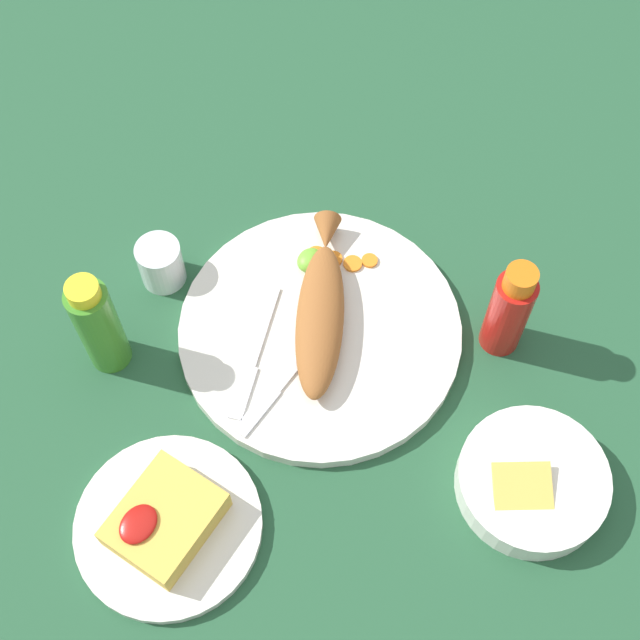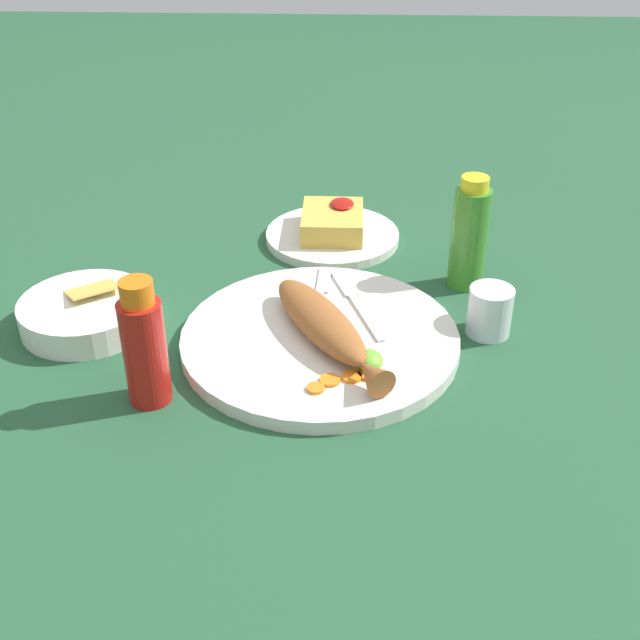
{
  "view_description": "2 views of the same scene",
  "coord_description": "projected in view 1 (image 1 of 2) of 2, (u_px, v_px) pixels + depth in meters",
  "views": [
    {
      "loc": [
        0.44,
        0.29,
        0.99
      ],
      "look_at": [
        0.0,
        0.0,
        0.04
      ],
      "focal_mm": 50.0,
      "sensor_mm": 36.0,
      "label": 1
    },
    {
      "loc": [
        -0.84,
        -0.04,
        0.57
      ],
      "look_at": [
        0.0,
        0.0,
        0.04
      ],
      "focal_mm": 45.0,
      "sensor_mm": 36.0,
      "label": 2
    }
  ],
  "objects": [
    {
      "name": "carrot_slice_far",
      "position": [
        316.0,
        256.0,
        1.15
      ],
      "size": [
        0.03,
        0.03,
        0.0
      ],
      "primitive_type": "cylinder",
      "color": "orange",
      "rests_on": "main_plate"
    },
    {
      "name": "hot_sauce_bottle_green",
      "position": [
        98.0,
        325.0,
        1.04
      ],
      "size": [
        0.05,
        0.05,
        0.16
      ],
      "color": "#3D8428",
      "rests_on": "ground_plane"
    },
    {
      "name": "fried_fish",
      "position": [
        321.0,
        310.0,
        1.09
      ],
      "size": [
        0.25,
        0.17,
        0.04
      ],
      "rotation": [
        0.0,
        0.0,
        0.51
      ],
      "color": "#935628",
      "rests_on": "main_plate"
    },
    {
      "name": "carrot_slice_near",
      "position": [
        368.0,
        260.0,
        1.15
      ],
      "size": [
        0.02,
        0.02,
        0.0
      ],
      "primitive_type": "cylinder",
      "color": "orange",
      "rests_on": "main_plate"
    },
    {
      "name": "side_plate_fries",
      "position": [
        169.0,
        526.0,
        0.99
      ],
      "size": [
        0.21,
        0.21,
        0.01
      ],
      "primitive_type": "cylinder",
      "color": "silver",
      "rests_on": "ground_plane"
    },
    {
      "name": "carrot_slice_extra",
      "position": [
        333.0,
        259.0,
        1.15
      ],
      "size": [
        0.02,
        0.02,
        0.0
      ],
      "primitive_type": "cylinder",
      "color": "orange",
      "rests_on": "main_plate"
    },
    {
      "name": "main_plate",
      "position": [
        320.0,
        331.0,
        1.11
      ],
      "size": [
        0.35,
        0.35,
        0.02
      ],
      "primitive_type": "cylinder",
      "color": "silver",
      "rests_on": "ground_plane"
    },
    {
      "name": "fork_far",
      "position": [
        253.0,
        360.0,
        1.08
      ],
      "size": [
        0.18,
        0.07,
        0.0
      ],
      "rotation": [
        0.0,
        0.0,
        6.61
      ],
      "color": "silver",
      "rests_on": "main_plate"
    },
    {
      "name": "ground_plane",
      "position": [
        320.0,
        335.0,
        1.12
      ],
      "size": [
        4.0,
        4.0,
        0.0
      ],
      "primitive_type": "plane",
      "color": "#235133"
    },
    {
      "name": "hot_sauce_bottle_red",
      "position": [
        509.0,
        311.0,
        1.05
      ],
      "size": [
        0.05,
        0.05,
        0.16
      ],
      "color": "#B21914",
      "rests_on": "ground_plane"
    },
    {
      "name": "guacamole_bowl",
      "position": [
        532.0,
        481.0,
        1.0
      ],
      "size": [
        0.17,
        0.17,
        0.05
      ],
      "color": "white",
      "rests_on": "ground_plane"
    },
    {
      "name": "fries_pile",
      "position": [
        164.0,
        519.0,
        0.97
      ],
      "size": [
        0.12,
        0.09,
        0.04
      ],
      "color": "gold",
      "rests_on": "side_plate_fries"
    },
    {
      "name": "salt_cup",
      "position": [
        161.0,
        265.0,
        1.13
      ],
      "size": [
        0.06,
        0.06,
        0.06
      ],
      "color": "silver",
      "rests_on": "ground_plane"
    },
    {
      "name": "lime_wedge_main",
      "position": [
        310.0,
        260.0,
        1.14
      ],
      "size": [
        0.04,
        0.03,
        0.02
      ],
      "primitive_type": "ellipsoid",
      "color": "#6BB233",
      "rests_on": "main_plate"
    },
    {
      "name": "fork_near",
      "position": [
        282.0,
        384.0,
        1.06
      ],
      "size": [
        0.19,
        0.02,
        0.0
      ],
      "rotation": [
        0.0,
        0.0,
        6.24
      ],
      "color": "silver",
      "rests_on": "main_plate"
    },
    {
      "name": "carrot_slice_mid",
      "position": [
        353.0,
        264.0,
        1.15
      ],
      "size": [
        0.02,
        0.02,
        0.0
      ],
      "primitive_type": "cylinder",
      "color": "orange",
      "rests_on": "main_plate"
    }
  ]
}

